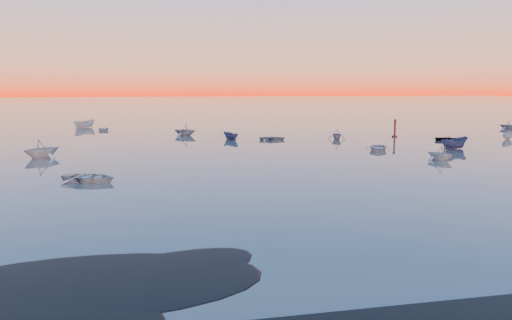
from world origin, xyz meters
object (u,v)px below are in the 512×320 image
object	(u,v)px
boat_near_left	(89,182)
channel_marker	(395,129)
boat_near_center	(454,149)
boat_near_right	(440,160)

from	to	relation	value
boat_near_left	channel_marker	xyz separation A→B (m)	(42.43, 28.92, 1.18)
boat_near_center	boat_near_right	xyz separation A→B (m)	(-6.98, -7.88, 0.00)
boat_near_left	channel_marker	world-z (taller)	channel_marker
boat_near_center	boat_near_left	bearing A→B (deg)	91.20
boat_near_center	channel_marker	xyz separation A→B (m)	(0.23, 15.94, 1.18)
boat_near_left	boat_near_center	xyz separation A→B (m)	(42.20, 12.99, 0.00)
boat_near_left	boat_near_center	size ratio (longest dim) A/B	1.05
channel_marker	boat_near_left	bearing A→B (deg)	-145.72
channel_marker	boat_near_right	bearing A→B (deg)	-106.84
boat_near_right	channel_marker	size ratio (longest dim) A/B	1.09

